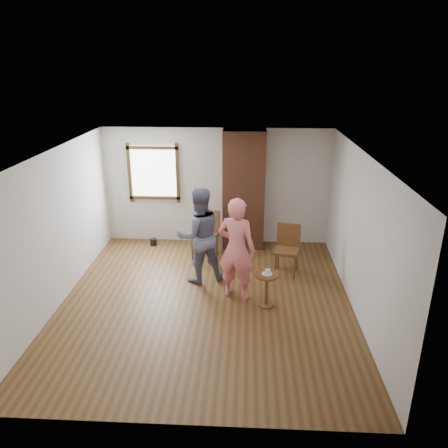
{
  "coord_description": "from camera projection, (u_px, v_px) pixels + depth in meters",
  "views": [
    {
      "loc": [
        0.66,
        -6.61,
        3.95
      ],
      "look_at": [
        0.26,
        0.8,
        1.15
      ],
      "focal_mm": 35.0,
      "sensor_mm": 36.0,
      "label": 1
    }
  ],
  "objects": [
    {
      "name": "room_shell",
      "position": [
        205.0,
        192.0,
        7.53
      ],
      "size": [
        5.04,
        5.52,
        2.62
      ],
      "color": "silver",
      "rests_on": "ground"
    },
    {
      "name": "stoneware_crock",
      "position": [
        215.0,
        240.0,
        9.62
      ],
      "size": [
        0.37,
        0.37,
        0.44
      ],
      "primitive_type": "cylinder",
      "rotation": [
        0.0,
        0.0,
        0.08
      ],
      "color": "#C5AD8E",
      "rests_on": "ground"
    },
    {
      "name": "ground",
      "position": [
        206.0,
        301.0,
        7.6
      ],
      "size": [
        5.5,
        5.5,
        0.0
      ],
      "primitive_type": "plane",
      "color": "brown",
      "rests_on": "ground"
    },
    {
      "name": "cake_plate",
      "position": [
        267.0,
        274.0,
        7.28
      ],
      "size": [
        0.18,
        0.18,
        0.01
      ],
      "primitive_type": "cylinder",
      "color": "white",
      "rests_on": "side_table"
    },
    {
      "name": "cake_slice",
      "position": [
        268.0,
        272.0,
        7.27
      ],
      "size": [
        0.08,
        0.07,
        0.06
      ],
      "primitive_type": "cube",
      "color": "white",
      "rests_on": "cake_plate"
    },
    {
      "name": "dark_pot",
      "position": [
        153.0,
        242.0,
        9.89
      ],
      "size": [
        0.17,
        0.17,
        0.15
      ],
      "primitive_type": "cylinder",
      "rotation": [
        0.0,
        0.0,
        -0.15
      ],
      "color": "black",
      "rests_on": "ground"
    },
    {
      "name": "man",
      "position": [
        199.0,
        236.0,
        8.05
      ],
      "size": [
        1.08,
        0.97,
        1.82
      ],
      "primitive_type": "imported",
      "rotation": [
        0.0,
        0.0,
        3.53
      ],
      "color": "#151A3C",
      "rests_on": "ground"
    },
    {
      "name": "brick_chimney",
      "position": [
        244.0,
        190.0,
        9.45
      ],
      "size": [
        0.9,
        0.5,
        2.6
      ],
      "primitive_type": "cube",
      "color": "brown",
      "rests_on": "ground"
    },
    {
      "name": "person_pink",
      "position": [
        236.0,
        249.0,
        7.45
      ],
      "size": [
        0.77,
        0.63,
        1.84
      ],
      "primitive_type": "imported",
      "rotation": [
        0.0,
        0.0,
        2.82
      ],
      "color": "#FF7F83",
      "rests_on": "ground"
    },
    {
      "name": "dining_chair_left",
      "position": [
        207.0,
        231.0,
        9.15
      ],
      "size": [
        0.63,
        0.63,
        1.02
      ],
      "rotation": [
        0.0,
        0.0,
        -0.41
      ],
      "color": "brown",
      "rests_on": "ground"
    },
    {
      "name": "side_table",
      "position": [
        267.0,
        284.0,
        7.35
      ],
      "size": [
        0.4,
        0.4,
        0.6
      ],
      "color": "brown",
      "rests_on": "ground"
    },
    {
      "name": "dining_chair_right",
      "position": [
        287.0,
        246.0,
        8.48
      ],
      "size": [
        0.54,
        0.54,
        0.98
      ],
      "rotation": [
        0.0,
        0.0,
        -0.21
      ],
      "color": "brown",
      "rests_on": "ground"
    }
  ]
}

